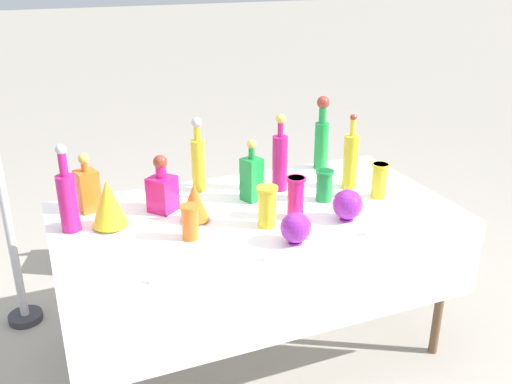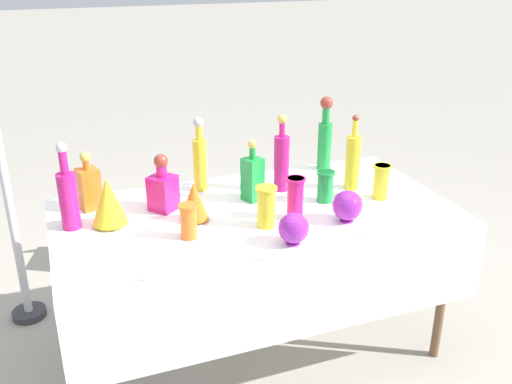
{
  "view_description": "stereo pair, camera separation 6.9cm",
  "coord_description": "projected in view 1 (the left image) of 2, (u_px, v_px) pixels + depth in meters",
  "views": [
    {
      "loc": [
        -0.91,
        -2.21,
        1.87
      ],
      "look_at": [
        0.0,
        0.0,
        0.86
      ],
      "focal_mm": 40.0,
      "sensor_mm": 36.0,
      "label": 1
    },
    {
      "loc": [
        -0.84,
        -2.24,
        1.87
      ],
      "look_at": [
        0.0,
        0.0,
        0.86
      ],
      "focal_mm": 40.0,
      "sensor_mm": 36.0,
      "label": 2
    }
  ],
  "objects": [
    {
      "name": "tall_bottle_0",
      "position": [
        68.0,
        198.0,
        2.4
      ],
      "size": [
        0.08,
        0.08,
        0.39
      ],
      "color": "#C61972",
      "rests_on": "display_table"
    },
    {
      "name": "slender_vase_3",
      "position": [
        324.0,
        184.0,
        2.73
      ],
      "size": [
        0.09,
        0.09,
        0.15
      ],
      "color": "#198C38",
      "rests_on": "display_table"
    },
    {
      "name": "square_decanter_2",
      "position": [
        87.0,
        188.0,
        2.61
      ],
      "size": [
        0.11,
        0.11,
        0.28
      ],
      "color": "orange",
      "rests_on": "display_table"
    },
    {
      "name": "ground_plane",
      "position": [
        256.0,
        346.0,
        2.93
      ],
      "size": [
        40.0,
        40.0,
        0.0
      ],
      "primitive_type": "plane",
      "color": "#A0998C"
    },
    {
      "name": "slender_vase_0",
      "position": [
        190.0,
        221.0,
        2.36
      ],
      "size": [
        0.08,
        0.08,
        0.15
      ],
      "color": "orange",
      "rests_on": "display_table"
    },
    {
      "name": "cardboard_box_behind_left",
      "position": [
        120.0,
        243.0,
        3.66
      ],
      "size": [
        0.61,
        0.45,
        0.37
      ],
      "color": "tan",
      "rests_on": "ground"
    },
    {
      "name": "slender_vase_2",
      "position": [
        267.0,
        205.0,
        2.46
      ],
      "size": [
        0.09,
        0.09,
        0.19
      ],
      "color": "yellow",
      "rests_on": "display_table"
    },
    {
      "name": "round_bowl_0",
      "position": [
        296.0,
        228.0,
        2.32
      ],
      "size": [
        0.13,
        0.13,
        0.14
      ],
      "color": "purple",
      "rests_on": "display_table"
    },
    {
      "name": "tall_bottle_3",
      "position": [
        322.0,
        137.0,
        3.1
      ],
      "size": [
        0.08,
        0.08,
        0.41
      ],
      "color": "#198C38",
      "rests_on": "display_table"
    },
    {
      "name": "fluted_vase_1",
      "position": [
        194.0,
        202.0,
        2.51
      ],
      "size": [
        0.13,
        0.13,
        0.18
      ],
      "color": "orange",
      "rests_on": "display_table"
    },
    {
      "name": "slender_vase_1",
      "position": [
        296.0,
        196.0,
        2.53
      ],
      "size": [
        0.09,
        0.09,
        0.2
      ],
      "color": "#C61972",
      "rests_on": "display_table"
    },
    {
      "name": "tall_bottle_4",
      "position": [
        198.0,
        160.0,
        2.81
      ],
      "size": [
        0.07,
        0.07,
        0.38
      ],
      "color": "yellow",
      "rests_on": "display_table"
    },
    {
      "name": "display_table",
      "position": [
        259.0,
        228.0,
        2.62
      ],
      "size": [
        1.82,
        0.97,
        0.76
      ],
      "color": "white",
      "rests_on": "ground"
    },
    {
      "name": "square_decanter_0",
      "position": [
        252.0,
        177.0,
        2.72
      ],
      "size": [
        0.11,
        0.11,
        0.3
      ],
      "color": "#198C38",
      "rests_on": "display_table"
    },
    {
      "name": "price_tag_center",
      "position": [
        370.0,
        231.0,
        2.42
      ],
      "size": [
        0.06,
        0.02,
        0.03
      ],
      "primitive_type": "cube",
      "rotation": [
        -0.21,
        0.0,
        0.17
      ],
      "color": "white",
      "rests_on": "display_table"
    },
    {
      "name": "fluted_vase_0",
      "position": [
        108.0,
        203.0,
        2.45
      ],
      "size": [
        0.16,
        0.16,
        0.22
      ],
      "color": "yellow",
      "rests_on": "display_table"
    },
    {
      "name": "slender_vase_4",
      "position": [
        380.0,
        179.0,
        2.76
      ],
      "size": [
        0.09,
        0.09,
        0.17
      ],
      "color": "yellow",
      "rests_on": "display_table"
    },
    {
      "name": "price_tag_right",
      "position": [
        156.0,
        278.0,
        2.07
      ],
      "size": [
        0.05,
        0.02,
        0.04
      ],
      "primitive_type": "cube",
      "rotation": [
        -0.21,
        0.0,
        -0.1
      ],
      "color": "white",
      "rests_on": "display_table"
    },
    {
      "name": "tall_bottle_1",
      "position": [
        280.0,
        160.0,
        2.82
      ],
      "size": [
        0.08,
        0.08,
        0.39
      ],
      "color": "#C61972",
      "rests_on": "display_table"
    },
    {
      "name": "tall_bottle_2",
      "position": [
        351.0,
        160.0,
        2.85
      ],
      "size": [
        0.07,
        0.07,
        0.38
      ],
      "color": "yellow",
      "rests_on": "display_table"
    },
    {
      "name": "round_bowl_1",
      "position": [
        348.0,
        205.0,
        2.53
      ],
      "size": [
        0.14,
        0.14,
        0.14
      ],
      "color": "purple",
      "rests_on": "display_table"
    },
    {
      "name": "square_decanter_1",
      "position": [
        162.0,
        189.0,
        2.61
      ],
      "size": [
        0.15,
        0.15,
        0.27
      ],
      "color": "#C61972",
      "rests_on": "display_table"
    },
    {
      "name": "price_tag_left",
      "position": [
        269.0,
        256.0,
        2.21
      ],
      "size": [
        0.05,
        0.02,
        0.04
      ],
      "primitive_type": "cube",
      "rotation": [
        -0.21,
        0.0,
        0.12
      ],
      "color": "white",
      "rests_on": "display_table"
    }
  ]
}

